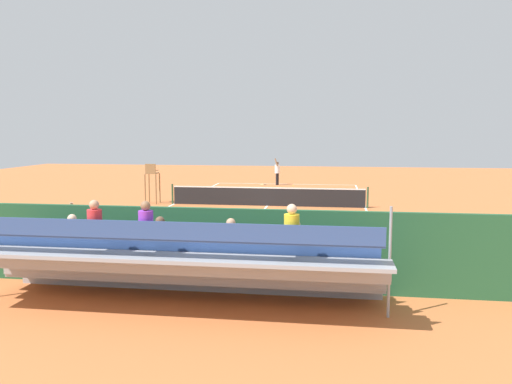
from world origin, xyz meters
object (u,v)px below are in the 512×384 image
Objects in this scene: tennis_player at (277,171)px; tennis_net at (267,196)px; bleacher_stand at (180,262)px; line_judge at (67,236)px; tennis_ball_near at (293,186)px; umpire_chair at (152,179)px; tennis_racket at (262,185)px; courtside_bench at (306,261)px; equipment_bag at (241,274)px.

tennis_net is at bearing 93.22° from tennis_player.
line_judge is (3.85, -2.10, 0.04)m from bleacher_stand.
tennis_ball_near is at bearing -93.66° from tennis_net.
tennis_net is 1.14× the size of bleacher_stand.
tennis_racket is at bearing -113.59° from umpire_chair.
bleacher_stand is at bearing 151.35° from line_judge.
tennis_net is 5.35× the size of tennis_player.
line_judge is at bearing 99.97° from umpire_chair.
tennis_player is (3.24, -23.63, 0.46)m from courtside_bench.
courtside_bench is 0.93× the size of tennis_player.
tennis_net is 5.35× the size of line_judge.
line_judge reaches higher than tennis_racket.
equipment_bag is 13.64× the size of tennis_ball_near.
bleacher_stand is 5.03× the size of courtside_bench.
umpire_chair is 15.92m from courtside_bench.
umpire_chair is at bearing 0.57° from tennis_net.
equipment_bag is 1.54× the size of tennis_racket.
courtside_bench is (-2.69, -2.10, -0.42)m from bleacher_stand.
tennis_ball_near is 0.03× the size of line_judge.
tennis_racket is (1.09, 0.04, -1.00)m from tennis_player.
equipment_bag is at bearing 4.43° from courtside_bench.
umpire_chair is 1.11× the size of line_judge.
tennis_racket is (1.67, -10.31, -0.49)m from tennis_net.
tennis_net is at bearing -85.73° from equipment_bag.
umpire_chair is (6.20, 0.06, 0.81)m from tennis_net.
umpire_chair is at bearing -68.04° from bleacher_stand.
courtside_bench is at bearing 97.81° from tennis_player.
equipment_bag is at bearing 94.27° from tennis_net.
tennis_ball_near reaches higher than tennis_racket.
bleacher_stand is 3.43m from courtside_bench.
line_judge is at bearing 84.65° from tennis_racket.
tennis_player is at bearing -177.76° from tennis_racket.
tennis_player is at bearing -82.19° from courtside_bench.
bleacher_stand is at bearing 91.24° from tennis_player.
tennis_net is 11.44× the size of equipment_bag.
tennis_player is at bearing -86.78° from tennis_net.
equipment_bag is at bearing 90.94° from tennis_ball_near.
bleacher_stand is 25.73m from tennis_player.
umpire_chair is 3.67× the size of tennis_racket.
tennis_net is 17.66× the size of tennis_racket.
tennis_net is 5.72× the size of courtside_bench.
tennis_ball_near is at bearing -84.94° from courtside_bench.
bleacher_stand is at bearing 111.96° from umpire_chair.
equipment_bag is 4.95m from line_judge.
tennis_net is at bearing -179.43° from umpire_chair.
line_judge is (2.21, 23.58, 1.00)m from tennis_racket.
tennis_net is 13.83m from line_judge.
umpire_chair is (6.17, -15.31, 0.34)m from bleacher_stand.
umpire_chair is at bearing 55.11° from tennis_ball_near.
tennis_racket is (2.67, -23.71, -0.16)m from equipment_bag.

